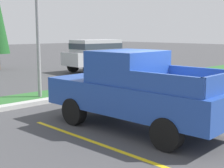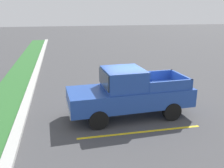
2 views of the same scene
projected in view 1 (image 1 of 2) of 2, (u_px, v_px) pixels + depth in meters
The scene contains 7 objects.
ground_plane at pixel (166, 127), 9.13m from camera, with size 120.00×120.00×0.00m, color #424244.
parking_line_near at pixel (93, 142), 7.89m from camera, with size 0.12×4.80×0.01m, color yellow.
parking_line_far at pixel (170, 118), 10.03m from camera, with size 0.12×4.80×0.01m, color yellow.
curb_strip at pixel (60, 98), 12.65m from camera, with size 56.00×0.40×0.15m, color #B2B2AD.
grass_median at pixel (44, 96), 13.43m from camera, with size 56.00×1.80×0.06m, color #2D662D.
pickup_truck_main at pixel (135, 91), 8.83m from camera, with size 2.17×5.32×2.10m.
suv_distant at pixel (97, 53), 21.70m from camera, with size 4.66×2.08×2.10m.
Camera 1 is at (-7.24, -5.28, 2.59)m, focal length 53.02 mm.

